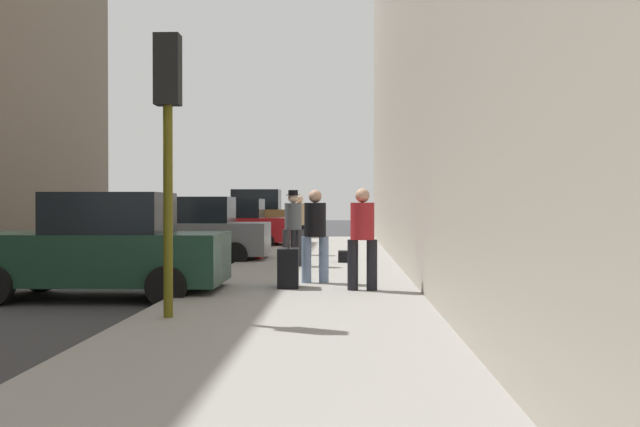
% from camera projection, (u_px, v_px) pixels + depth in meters
% --- Properties ---
extents(sidewalk, '(4.00, 40.00, 0.15)m').
position_uv_depth(sidewalk, '(300.00, 295.00, 11.93)').
color(sidewalk, gray).
rests_on(sidewalk, ground_plane).
extents(parked_dark_green_sedan, '(4.22, 2.10, 1.79)m').
position_uv_depth(parked_dark_green_sedan, '(102.00, 248.00, 12.00)').
color(parked_dark_green_sedan, '#193828').
rests_on(parked_dark_green_sedan, ground_plane).
extents(parked_gray_coupe, '(4.22, 2.10, 1.79)m').
position_uv_depth(parked_gray_coupe, '(190.00, 232.00, 18.84)').
color(parked_gray_coupe, slate).
rests_on(parked_gray_coupe, ground_plane).
extents(parked_red_hatchback, '(4.24, 2.13, 1.79)m').
position_uv_depth(parked_red_hatchback, '(232.00, 225.00, 25.66)').
color(parked_red_hatchback, '#B2191E').
rests_on(parked_red_hatchback, ground_plane).
extents(parked_bronze_suv, '(4.61, 2.08, 2.25)m').
position_uv_depth(parked_bronze_suv, '(253.00, 217.00, 31.56)').
color(parked_bronze_suv, brown).
rests_on(parked_bronze_suv, ground_plane).
extents(fire_hydrant, '(0.42, 0.22, 0.70)m').
position_uv_depth(fire_hydrant, '(258.00, 246.00, 18.77)').
color(fire_hydrant, red).
rests_on(fire_hydrant, sidewalk).
extents(traffic_light, '(0.32, 0.32, 3.60)m').
position_uv_depth(traffic_light, '(168.00, 113.00, 9.04)').
color(traffic_light, '#514C0F').
rests_on(traffic_light, sidewalk).
extents(pedestrian_in_jeans, '(0.51, 0.42, 1.71)m').
position_uv_depth(pedestrian_in_jeans, '(315.00, 231.00, 13.07)').
color(pedestrian_in_jeans, '#728CB2').
rests_on(pedestrian_in_jeans, sidewalk).
extents(pedestrian_in_tan_coat, '(0.50, 0.41, 1.71)m').
position_uv_depth(pedestrian_in_tan_coat, '(299.00, 221.00, 20.40)').
color(pedestrian_in_tan_coat, black).
rests_on(pedestrian_in_tan_coat, sidewalk).
extents(pedestrian_with_beanie, '(0.50, 0.40, 1.78)m').
position_uv_depth(pedestrian_with_beanie, '(293.00, 224.00, 16.68)').
color(pedestrian_with_beanie, '#333338').
rests_on(pedestrian_with_beanie, sidewalk).
extents(pedestrian_in_red_jacket, '(0.51, 0.41, 1.71)m').
position_uv_depth(pedestrian_in_red_jacket, '(362.00, 233.00, 11.93)').
color(pedestrian_in_red_jacket, black).
rests_on(pedestrian_in_red_jacket, sidewalk).
extents(rolling_suitcase, '(0.39, 0.58, 1.04)m').
position_uv_depth(rolling_suitcase, '(288.00, 268.00, 12.33)').
color(rolling_suitcase, black).
rests_on(rolling_suitcase, sidewalk).
extents(duffel_bag, '(0.32, 0.44, 0.28)m').
position_uv_depth(duffel_bag, '(345.00, 256.00, 17.79)').
color(duffel_bag, black).
rests_on(duffel_bag, sidewalk).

